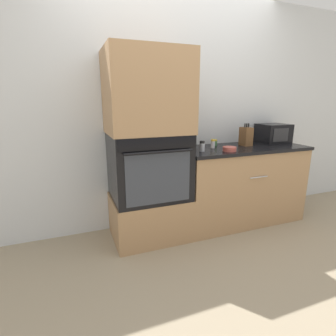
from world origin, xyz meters
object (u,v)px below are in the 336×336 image
object	(u,v)px
wall_oven	(149,166)
knife_block	(246,136)
condiment_jar_mid	(213,144)
condiment_jar_far	(202,146)
microwave	(273,133)
condiment_jar_back	(215,143)
bowl	(229,149)
condiment_jar_near	(193,144)

from	to	relation	value
wall_oven	knife_block	size ratio (longest dim) A/B	2.93
knife_block	condiment_jar_mid	xyz separation A→B (m)	(-0.44, -0.01, -0.06)
wall_oven	knife_block	distance (m)	1.20
condiment_jar_far	microwave	bearing A→B (deg)	10.04
microwave	condiment_jar_far	bearing A→B (deg)	-169.96
wall_oven	microwave	bearing A→B (deg)	3.62
condiment_jar_back	condiment_jar_far	bearing A→B (deg)	-139.17
microwave	knife_block	bearing A→B (deg)	-173.81
wall_oven	condiment_jar_mid	world-z (taller)	wall_oven
microwave	knife_block	world-z (taller)	knife_block
knife_block	condiment_jar_far	bearing A→B (deg)	-167.41
knife_block	condiment_jar_back	world-z (taller)	knife_block
condiment_jar_mid	bowl	bearing A→B (deg)	-73.48
wall_oven	bowl	xyz separation A→B (m)	(0.81, -0.18, 0.15)
microwave	bowl	distance (m)	0.86
condiment_jar_near	condiment_jar_far	size ratio (longest dim) A/B	0.86
condiment_jar_mid	condiment_jar_near	bearing A→B (deg)	166.61
condiment_jar_far	condiment_jar_back	world-z (taller)	condiment_jar_far
bowl	condiment_jar_back	size ratio (longest dim) A/B	1.95
microwave	condiment_jar_far	xyz separation A→B (m)	(-1.07, -0.19, -0.06)
condiment_jar_near	condiment_jar_far	distance (m)	0.18
wall_oven	condiment_jar_near	bearing A→B (deg)	9.92
wall_oven	microwave	size ratio (longest dim) A/B	2.12
wall_oven	microwave	distance (m)	1.63
condiment_jar_far	condiment_jar_back	bearing A→B (deg)	40.83
wall_oven	condiment_jar_near	distance (m)	0.57
microwave	condiment_jar_mid	size ratio (longest dim) A/B	3.57
condiment_jar_mid	condiment_jar_back	distance (m)	0.17
condiment_jar_near	condiment_jar_back	bearing A→B (deg)	14.79
condiment_jar_mid	condiment_jar_back	xyz separation A→B (m)	(0.10, 0.13, -0.01)
condiment_jar_far	condiment_jar_back	distance (m)	0.40
condiment_jar_near	condiment_jar_back	world-z (taller)	condiment_jar_near
wall_oven	condiment_jar_back	size ratio (longest dim) A/B	10.38
condiment_jar_far	condiment_jar_near	bearing A→B (deg)	92.56
wall_oven	condiment_jar_near	xyz separation A→B (m)	(0.53, 0.09, 0.17)
condiment_jar_far	condiment_jar_back	size ratio (longest dim) A/B	1.51
knife_block	bowl	bearing A→B (deg)	-147.81
knife_block	condiment_jar_far	xyz separation A→B (m)	(-0.64, -0.14, -0.05)
knife_block	condiment_jar_near	size ratio (longest dim) A/B	2.73
wall_oven	condiment_jar_far	distance (m)	0.58
bowl	microwave	bearing A→B (deg)	19.28
wall_oven	microwave	world-z (taller)	microwave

